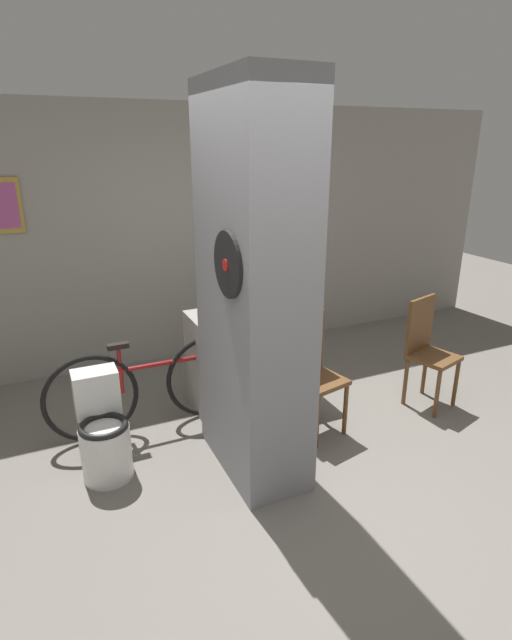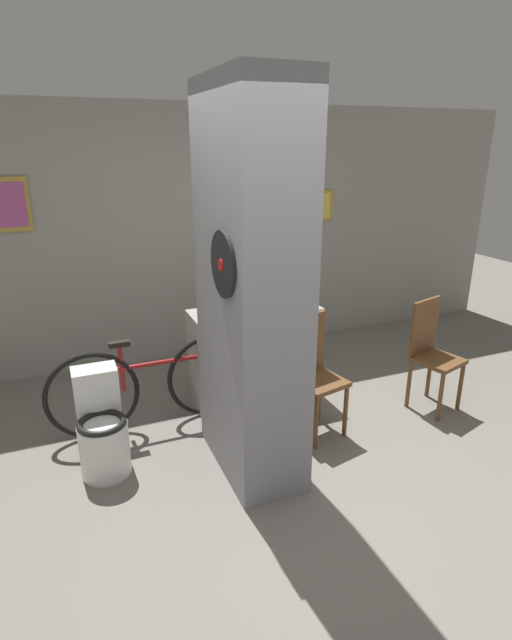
# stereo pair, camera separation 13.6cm
# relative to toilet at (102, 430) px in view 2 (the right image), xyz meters

# --- Properties ---
(ground_plane) EXTENTS (14.00, 14.00, 0.00)m
(ground_plane) POSITION_rel_toilet_xyz_m (1.12, -0.81, -0.31)
(ground_plane) COLOR slate
(wall_back) EXTENTS (8.00, 0.09, 2.60)m
(wall_back) POSITION_rel_toilet_xyz_m (1.12, 1.82, 0.99)
(wall_back) COLOR gray
(wall_back) RESTS_ON ground_plane
(pillar_center) EXTENTS (0.51, 0.95, 2.60)m
(pillar_center) POSITION_rel_toilet_xyz_m (1.00, -0.33, 0.99)
(pillar_center) COLOR gray
(pillar_center) RESTS_ON ground_plane
(counter_shelf) EXTENTS (1.13, 0.44, 0.86)m
(counter_shelf) POSITION_rel_toilet_xyz_m (1.39, 0.56, 0.12)
(counter_shelf) COLOR gray
(counter_shelf) RESTS_ON ground_plane
(toilet) EXTENTS (0.34, 0.50, 0.72)m
(toilet) POSITION_rel_toilet_xyz_m (0.00, 0.00, 0.00)
(toilet) COLOR silver
(toilet) RESTS_ON ground_plane
(chair_near_pillar) EXTENTS (0.43, 0.43, 0.97)m
(chair_near_pillar) POSITION_rel_toilet_xyz_m (1.62, -0.11, 0.22)
(chair_near_pillar) COLOR brown
(chair_near_pillar) RESTS_ON ground_plane
(chair_by_doorway) EXTENTS (0.45, 0.45, 0.97)m
(chair_by_doorway) POSITION_rel_toilet_xyz_m (2.76, -0.14, 0.22)
(chair_by_doorway) COLOR brown
(chair_by_doorway) RESTS_ON ground_plane
(bicycle) EXTENTS (1.68, 0.42, 0.78)m
(bicycle) POSITION_rel_toilet_xyz_m (0.46, 0.45, 0.07)
(bicycle) COLOR black
(bicycle) RESTS_ON ground_plane
(bottle_tall) EXTENTS (0.08, 0.08, 0.31)m
(bottle_tall) POSITION_rel_toilet_xyz_m (1.50, 0.59, 0.66)
(bottle_tall) COLOR #267233
(bottle_tall) RESTS_ON counter_shelf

